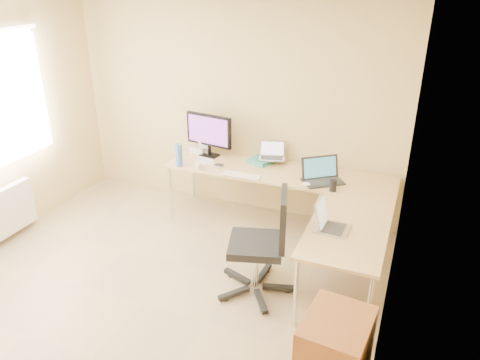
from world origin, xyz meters
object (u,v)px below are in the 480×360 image
at_px(water_bottle, 179,155).
at_px(desk_main, 277,199).
at_px(laptop_return, 333,218).
at_px(office_chair, 256,246).
at_px(monitor, 209,135).
at_px(keyboard, 242,175).
at_px(laptop_center, 272,151).
at_px(mug, 199,166).
at_px(desk_return, 344,262).
at_px(laptop_black, 324,171).
at_px(desk_fan, 207,144).

bearing_deg(water_bottle, desk_main, 14.80).
relative_size(laptop_return, office_chair, 0.32).
distance_m(monitor, keyboard, 0.79).
distance_m(laptop_center, mug, 0.89).
bearing_deg(desk_return, water_bottle, 161.51).
bearing_deg(laptop_center, office_chair, -92.91).
bearing_deg(laptop_black, mug, 149.88).
relative_size(desk_main, monitor, 4.24).
xyz_separation_m(desk_main, water_bottle, (-1.13, -0.30, 0.50)).
bearing_deg(mug, monitor, 98.81).
xyz_separation_m(laptop_black, mug, (-1.42, -0.18, -0.09)).
bearing_deg(keyboard, laptop_center, 68.49).
bearing_deg(office_chair, desk_main, 82.55).
bearing_deg(keyboard, laptop_black, 10.25).
xyz_separation_m(keyboard, water_bottle, (-0.79, 0.00, 0.13)).
bearing_deg(water_bottle, laptop_center, 27.00).
bearing_deg(mug, laptop_center, 34.39).
distance_m(keyboard, desk_fan, 0.84).
height_order(desk_main, keyboard, keyboard).
relative_size(laptop_black, mug, 4.65).
bearing_deg(desk_return, laptop_return, -145.64).
height_order(water_bottle, office_chair, office_chair).
distance_m(desk_return, desk_fan, 2.36).
distance_m(desk_return, monitor, 2.32).
xyz_separation_m(mug, desk_fan, (-0.13, 0.50, 0.08)).
bearing_deg(keyboard, desk_fan, 142.16).
bearing_deg(office_chair, water_bottle, 128.08).
relative_size(laptop_center, water_bottle, 1.12).
relative_size(desk_return, mug, 14.26).
bearing_deg(office_chair, desk_return, 1.88).
xyz_separation_m(monitor, laptop_black, (1.49, -0.26, -0.13)).
relative_size(laptop_black, water_bottle, 1.54).
xyz_separation_m(laptop_center, desk_fan, (-0.85, 0.00, -0.03)).
distance_m(laptop_center, office_chair, 1.54).
bearing_deg(desk_return, laptop_center, 133.15).
distance_m(desk_return, keyboard, 1.53).
relative_size(mug, laptop_return, 0.27).
height_order(desk_fan, office_chair, office_chair).
xyz_separation_m(desk_main, laptop_center, (-0.15, 0.20, 0.52)).
bearing_deg(desk_main, water_bottle, -165.20).
bearing_deg(office_chair, mug, 122.18).
relative_size(laptop_black, desk_fan, 1.68).
xyz_separation_m(monitor, desk_fan, (-0.06, 0.06, -0.14)).
relative_size(monitor, office_chair, 0.59).
relative_size(desk_return, monitor, 2.08).
height_order(keyboard, mug, mug).
bearing_deg(laptop_black, desk_fan, 131.07).
relative_size(water_bottle, laptop_return, 0.80).
relative_size(mug, office_chair, 0.09).
distance_m(desk_return, water_bottle, 2.27).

